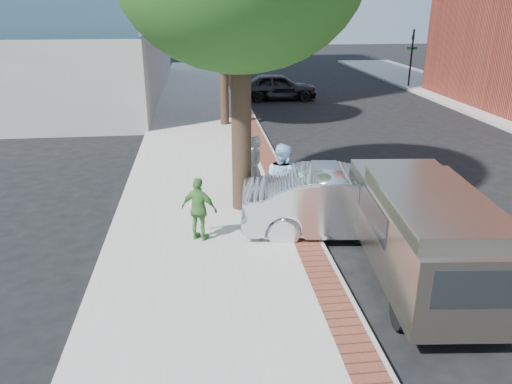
{
  "coord_description": "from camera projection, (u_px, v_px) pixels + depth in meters",
  "views": [
    {
      "loc": [
        -1.68,
        -10.72,
        5.38
      ],
      "look_at": [
        -0.41,
        0.23,
        1.2
      ],
      "focal_mm": 35.0,
      "sensor_mm": 36.0,
      "label": 1
    }
  ],
  "objects": [
    {
      "name": "signal_near",
      "position": [
        237.0,
        56.0,
        31.77
      ],
      "size": [
        0.7,
        0.15,
        3.8
      ],
      "color": "black",
      "rests_on": "ground"
    },
    {
      "name": "parking_meter",
      "position": [
        301.0,
        190.0,
        11.89
      ],
      "size": [
        0.12,
        0.32,
        1.47
      ],
      "color": "gray",
      "rests_on": "sidewalk"
    },
    {
      "name": "tree_far",
      "position": [
        222.0,
        5.0,
        21.25
      ],
      "size": [
        4.8,
        4.8,
        7.14
      ],
      "color": "black",
      "rests_on": "sidewalk"
    },
    {
      "name": "ground",
      "position": [
        274.0,
        241.0,
        12.04
      ],
      "size": [
        120.0,
        120.0,
        0.0
      ],
      "primitive_type": "plane",
      "color": "black",
      "rests_on": "ground"
    },
    {
      "name": "signal_far",
      "position": [
        412.0,
        54.0,
        33.02
      ],
      "size": [
        0.7,
        0.15,
        3.8
      ],
      "color": "black",
      "rests_on": "ground"
    },
    {
      "name": "brick_strip",
      "position": [
        261.0,
        146.0,
        19.49
      ],
      "size": [
        0.6,
        60.0,
        0.01
      ],
      "primitive_type": "cube",
      "color": "brown",
      "rests_on": "sidewalk"
    },
    {
      "name": "person_officer",
      "position": [
        282.0,
        180.0,
        12.82
      ],
      "size": [
        1.16,
        1.2,
        1.94
      ],
      "primitive_type": "imported",
      "rotation": [
        0.0,
        0.0,
        2.25
      ],
      "color": "#97C5EA",
      "rests_on": "sidewalk"
    },
    {
      "name": "office_base",
      "position": [
        10.0,
        62.0,
        30.37
      ],
      "size": [
        18.2,
        22.2,
        4.0
      ],
      "primitive_type": "cube",
      "color": "gray",
      "rests_on": "ground"
    },
    {
      "name": "sedan_silver",
      "position": [
        344.0,
        203.0,
        12.16
      ],
      "size": [
        5.14,
        2.27,
        1.64
      ],
      "primitive_type": "imported",
      "rotation": [
        0.0,
        0.0,
        1.46
      ],
      "color": "silver",
      "rests_on": "ground"
    },
    {
      "name": "van",
      "position": [
        422.0,
        227.0,
        10.2
      ],
      "size": [
        2.55,
        5.53,
        1.98
      ],
      "rotation": [
        0.0,
        0.0,
        -0.1
      ],
      "color": "gray",
      "rests_on": "ground"
    },
    {
      "name": "sidewalk",
      "position": [
        205.0,
        150.0,
        19.28
      ],
      "size": [
        5.0,
        60.0,
        0.15
      ],
      "primitive_type": "cube",
      "color": "#9E9991",
      "rests_on": "ground"
    },
    {
      "name": "curb",
      "position": [
        270.0,
        148.0,
        19.56
      ],
      "size": [
        0.1,
        60.0,
        0.15
      ],
      "primitive_type": "cube",
      "color": "gray",
      "rests_on": "ground"
    },
    {
      "name": "person_gray",
      "position": [
        254.0,
        168.0,
        13.87
      ],
      "size": [
        0.6,
        0.77,
        1.85
      ],
      "primitive_type": "imported",
      "rotation": [
        0.0,
        0.0,
        -1.3
      ],
      "color": "#A4A4A9",
      "rests_on": "sidewalk"
    },
    {
      "name": "person_green",
      "position": [
        199.0,
        209.0,
        11.54
      ],
      "size": [
        0.96,
        0.73,
        1.52
      ],
      "primitive_type": "imported",
      "rotation": [
        0.0,
        0.0,
        2.68
      ],
      "color": "#48863D",
      "rests_on": "sidewalk"
    },
    {
      "name": "bg_car",
      "position": [
        278.0,
        87.0,
        29.4
      ],
      "size": [
        4.6,
        1.92,
        1.55
      ],
      "primitive_type": "imported",
      "rotation": [
        0.0,
        0.0,
        1.55
      ],
      "color": "black",
      "rests_on": "ground"
    }
  ]
}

